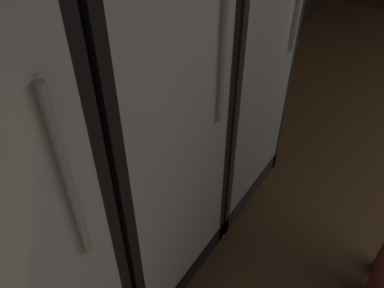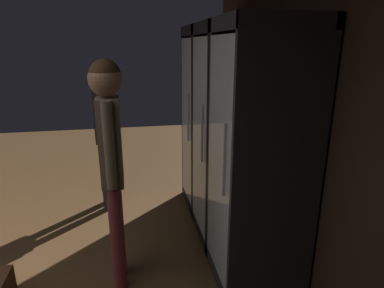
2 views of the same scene
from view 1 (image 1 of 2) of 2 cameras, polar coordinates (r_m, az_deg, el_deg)
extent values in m
cube|color=black|center=(1.21, -23.39, 0.86)|extent=(0.04, 0.63, 2.01)
cylinder|color=#B2B2B7|center=(0.88, -17.49, -5.36)|extent=(0.02, 0.02, 0.50)
cylinder|color=brown|center=(1.61, -20.42, -18.73)|extent=(0.03, 0.03, 0.08)
cylinder|color=brown|center=(1.28, -23.62, -8.05)|extent=(0.06, 0.06, 0.21)
cylinder|color=brown|center=(1.18, -25.50, -3.21)|extent=(0.02, 0.02, 0.08)
cylinder|color=tan|center=(1.29, -23.33, -8.78)|extent=(0.06, 0.06, 0.05)
cube|color=black|center=(1.58, -19.79, 11.63)|extent=(0.64, 0.04, 2.01)
cube|color=black|center=(1.23, -21.18, 2.42)|extent=(0.04, 0.63, 2.01)
cube|color=black|center=(1.57, -4.29, 13.76)|extent=(0.04, 0.63, 2.01)
cube|color=black|center=(2.04, -8.13, -14.54)|extent=(0.64, 0.63, 0.10)
cube|color=white|center=(1.56, -19.06, 11.39)|extent=(0.56, 0.02, 1.77)
cube|color=silver|center=(1.21, -1.19, 4.90)|extent=(0.56, 0.02, 1.77)
cylinder|color=#B2B2B7|center=(1.29, 4.63, 12.31)|extent=(0.02, 0.02, 0.50)
cube|color=silver|center=(1.98, -8.32, -13.38)|extent=(0.54, 0.55, 0.02)
cylinder|color=#9EAD99|center=(1.84, -13.72, -14.74)|extent=(0.07, 0.07, 0.21)
cylinder|color=#9EAD99|center=(1.73, -14.43, -12.14)|extent=(0.03, 0.03, 0.07)
cylinder|color=tan|center=(1.86, -13.58, -15.24)|extent=(0.07, 0.07, 0.08)
cylinder|color=gray|center=(1.85, -9.55, -13.25)|extent=(0.08, 0.08, 0.21)
cylinder|color=gray|center=(1.74, -10.05, -10.53)|extent=(0.03, 0.03, 0.07)
cylinder|color=#2D2D33|center=(1.87, -9.47, -13.67)|extent=(0.08, 0.08, 0.08)
cylinder|color=#194723|center=(1.93, -6.92, -10.22)|extent=(0.07, 0.07, 0.20)
cylinder|color=#194723|center=(1.82, -7.28, -7.33)|extent=(0.02, 0.02, 0.09)
cylinder|color=#B2332D|center=(1.93, -6.90, -10.40)|extent=(0.07, 0.07, 0.07)
cylinder|color=#194723|center=(2.01, -5.39, -7.35)|extent=(0.07, 0.07, 0.19)
cylinder|color=#194723|center=(1.92, -5.63, -4.75)|extent=(0.02, 0.02, 0.07)
cylinder|color=white|center=(2.01, -5.40, -7.24)|extent=(0.07, 0.07, 0.07)
cube|color=silver|center=(1.65, -9.76, -4.33)|extent=(0.54, 0.55, 0.02)
cylinder|color=#9EAD99|center=(1.49, -15.69, -5.94)|extent=(0.07, 0.07, 0.20)
cylinder|color=#9EAD99|center=(1.39, -16.73, -1.86)|extent=(0.02, 0.02, 0.09)
cylinder|color=white|center=(1.50, -15.54, -6.55)|extent=(0.07, 0.07, 0.06)
cylinder|color=black|center=(1.55, -12.54, -1.95)|extent=(0.07, 0.07, 0.23)
cylinder|color=black|center=(1.46, -13.37, 2.40)|extent=(0.02, 0.02, 0.07)
cylinder|color=beige|center=(1.55, -12.56, -1.89)|extent=(0.07, 0.07, 0.09)
cylinder|color=#336B38|center=(1.59, -7.80, -0.50)|extent=(0.07, 0.07, 0.21)
cylinder|color=#336B38|center=(1.51, -8.26, 3.51)|extent=(0.02, 0.02, 0.07)
cylinder|color=white|center=(1.59, -7.79, -0.56)|extent=(0.07, 0.07, 0.06)
cylinder|color=#336B38|center=(1.70, -6.48, 2.40)|extent=(0.07, 0.07, 0.20)
cylinder|color=#336B38|center=(1.62, -6.86, 6.43)|extent=(0.02, 0.02, 0.09)
cylinder|color=white|center=(1.71, -6.44, 2.03)|extent=(0.08, 0.08, 0.05)
cube|color=silver|center=(1.38, -11.78, 8.71)|extent=(0.54, 0.55, 0.02)
cylinder|color=#9EAD99|center=(1.20, -16.96, 8.69)|extent=(0.07, 0.07, 0.21)
cylinder|color=#9EAD99|center=(1.13, -18.47, 15.24)|extent=(0.02, 0.02, 0.10)
cylinder|color=#2D2D33|center=(1.21, -16.75, 7.77)|extent=(0.07, 0.07, 0.07)
cylinder|color=#194723|center=(1.34, -13.87, 13.47)|extent=(0.06, 0.06, 0.23)
cylinder|color=#194723|center=(1.28, -15.00, 19.56)|extent=(0.02, 0.02, 0.08)
cylinder|color=tan|center=(1.35, -13.82, 13.24)|extent=(0.06, 0.06, 0.06)
cylinder|color=#336B38|center=(1.47, -8.74, 16.05)|extent=(0.07, 0.07, 0.21)
cylinder|color=white|center=(1.48, -8.66, 15.38)|extent=(0.08, 0.08, 0.08)
cube|color=#2B2B30|center=(2.00, -4.89, 19.73)|extent=(0.64, 0.04, 2.01)
cube|color=#2B2B30|center=(1.62, -2.92, 14.61)|extent=(0.04, 0.63, 2.01)
cube|color=#2B2B30|center=(2.38, 2.06, -3.76)|extent=(0.64, 0.63, 0.10)
cube|color=white|center=(1.98, -4.16, 19.58)|extent=(0.56, 0.02, 1.77)
cube|color=silver|center=(1.72, 11.80, 15.49)|extent=(0.56, 0.02, 1.77)
cube|color=silver|center=(2.33, 2.10, -2.53)|extent=(0.54, 0.55, 0.02)
cylinder|color=black|center=(2.14, -0.75, -3.54)|extent=(0.07, 0.07, 0.19)
cylinder|color=black|center=(2.05, -0.78, -0.89)|extent=(0.02, 0.02, 0.07)
cylinder|color=white|center=(2.13, -0.75, -3.38)|extent=(0.07, 0.07, 0.05)
cylinder|color=gray|center=(2.23, 0.29, -1.09)|extent=(0.07, 0.07, 0.20)
cylinder|color=gray|center=(2.14, 0.31, 1.85)|extent=(0.03, 0.03, 0.10)
cylinder|color=#B2332D|center=(2.23, 0.29, -1.08)|extent=(0.08, 0.08, 0.07)
cylinder|color=#194723|center=(2.30, 2.78, 1.02)|extent=(0.07, 0.07, 0.24)
cylinder|color=#194723|center=(2.21, 2.91, 4.04)|extent=(0.02, 0.02, 0.06)
cylinder|color=#2D2D33|center=(2.32, 2.76, 0.43)|extent=(0.07, 0.07, 0.07)
cylinder|color=#336B38|center=(2.39, 4.74, 2.43)|extent=(0.08, 0.08, 0.22)
cylinder|color=#336B38|center=(2.30, 4.95, 5.53)|extent=(0.03, 0.03, 0.09)
cylinder|color=#B2332D|center=(2.41, 4.71, 1.95)|extent=(0.08, 0.08, 0.06)
cube|color=silver|center=(1.98, 2.51, 9.98)|extent=(0.54, 0.55, 0.02)
cylinder|color=gray|center=(1.81, 1.39, 11.02)|extent=(0.06, 0.06, 0.21)
cylinder|color=gray|center=(1.75, 1.46, 14.96)|extent=(0.02, 0.02, 0.07)
cylinder|color=#B2332D|center=(1.82, 1.38, 10.74)|extent=(0.07, 0.07, 0.06)
cylinder|color=brown|center=(2.02, 5.44, 14.04)|extent=(0.07, 0.07, 0.20)
cylinder|color=brown|center=(1.97, 5.69, 17.62)|extent=(0.03, 0.03, 0.08)
cylinder|color=beige|center=(2.03, 5.42, 13.86)|extent=(0.07, 0.07, 0.05)
camera|label=2|loc=(3.55, 42.82, 34.19)|focal=30.14mm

